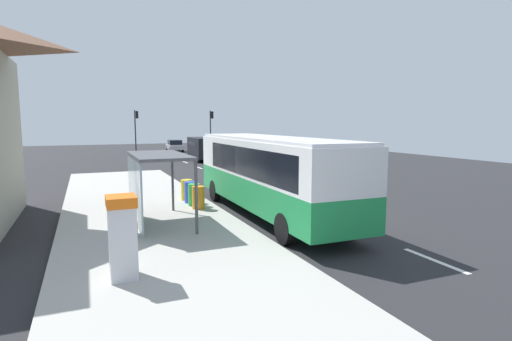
{
  "coord_description": "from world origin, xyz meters",
  "views": [
    {
      "loc": [
        -8.45,
        -13.86,
        3.78
      ],
      "look_at": [
        -1.0,
        3.64,
        1.5
      ],
      "focal_mm": 28.1,
      "sensor_mm": 36.0,
      "label": 1
    }
  ],
  "objects_px": {
    "bus": "(269,171)",
    "recycling_bin_blue": "(190,192)",
    "white_van": "(203,147)",
    "ticket_machine": "(123,236)",
    "recycling_bin_green": "(194,195)",
    "bus_shelter": "(150,171)",
    "recycling_bin_yellow": "(187,190)",
    "sedan_near": "(175,145)",
    "traffic_light_far_side": "(136,126)",
    "recycling_bin_orange": "(198,197)",
    "traffic_light_near_side": "(211,125)"
  },
  "relations": [
    {
      "from": "recycling_bin_green",
      "to": "recycling_bin_blue",
      "type": "xyz_separation_m",
      "value": [
        0.0,
        0.7,
        0.0
      ]
    },
    {
      "from": "ticket_machine",
      "to": "bus_shelter",
      "type": "distance_m",
      "value": 5.13
    },
    {
      "from": "traffic_light_near_side",
      "to": "traffic_light_far_side",
      "type": "bearing_deg",
      "value": 174.69
    },
    {
      "from": "ticket_machine",
      "to": "sedan_near",
      "type": "bearing_deg",
      "value": 76.84
    },
    {
      "from": "white_van",
      "to": "ticket_machine",
      "type": "height_order",
      "value": "white_van"
    },
    {
      "from": "white_van",
      "to": "recycling_bin_orange",
      "type": "relative_size",
      "value": 5.54
    },
    {
      "from": "recycling_bin_blue",
      "to": "traffic_light_near_side",
      "type": "height_order",
      "value": "traffic_light_near_side"
    },
    {
      "from": "sedan_near",
      "to": "recycling_bin_blue",
      "type": "xyz_separation_m",
      "value": [
        -6.5,
        -34.95,
        -0.14
      ]
    },
    {
      "from": "white_van",
      "to": "traffic_light_near_side",
      "type": "xyz_separation_m",
      "value": [
        3.3,
        7.91,
        2.09
      ]
    },
    {
      "from": "sedan_near",
      "to": "traffic_light_near_side",
      "type": "bearing_deg",
      "value": -62.05
    },
    {
      "from": "white_van",
      "to": "bus_shelter",
      "type": "relative_size",
      "value": 1.32
    },
    {
      "from": "sedan_near",
      "to": "recycling_bin_green",
      "type": "height_order",
      "value": "sedan_near"
    },
    {
      "from": "sedan_near",
      "to": "traffic_light_far_side",
      "type": "distance_m",
      "value": 7.97
    },
    {
      "from": "sedan_near",
      "to": "traffic_light_near_side",
      "type": "distance_m",
      "value": 7.32
    },
    {
      "from": "sedan_near",
      "to": "recycling_bin_blue",
      "type": "height_order",
      "value": "sedan_near"
    },
    {
      "from": "white_van",
      "to": "traffic_light_near_side",
      "type": "distance_m",
      "value": 8.83
    },
    {
      "from": "bus",
      "to": "recycling_bin_yellow",
      "type": "bearing_deg",
      "value": 123.56
    },
    {
      "from": "ticket_machine",
      "to": "recycling_bin_green",
      "type": "xyz_separation_m",
      "value": [
        3.57,
        7.4,
        -0.52
      ]
    },
    {
      "from": "white_van",
      "to": "traffic_light_far_side",
      "type": "height_order",
      "value": "traffic_light_far_side"
    },
    {
      "from": "white_van",
      "to": "ticket_machine",
      "type": "relative_size",
      "value": 2.71
    },
    {
      "from": "white_van",
      "to": "bus_shelter",
      "type": "xyz_separation_m",
      "value": [
        -8.61,
        -24.24,
        0.75
      ]
    },
    {
      "from": "recycling_bin_orange",
      "to": "sedan_near",
      "type": "bearing_deg",
      "value": 79.87
    },
    {
      "from": "traffic_light_near_side",
      "to": "sedan_near",
      "type": "bearing_deg",
      "value": 117.95
    },
    {
      "from": "sedan_near",
      "to": "ticket_machine",
      "type": "height_order",
      "value": "ticket_machine"
    },
    {
      "from": "ticket_machine",
      "to": "recycling_bin_yellow",
      "type": "xyz_separation_m",
      "value": [
        3.57,
        8.8,
        -0.52
      ]
    },
    {
      "from": "traffic_light_near_side",
      "to": "bus_shelter",
      "type": "relative_size",
      "value": 1.29
    },
    {
      "from": "white_van",
      "to": "bus_shelter",
      "type": "bearing_deg",
      "value": -109.56
    },
    {
      "from": "recycling_bin_green",
      "to": "traffic_light_far_side",
      "type": "height_order",
      "value": "traffic_light_far_side"
    },
    {
      "from": "bus_shelter",
      "to": "recycling_bin_yellow",
      "type": "bearing_deg",
      "value": 60.67
    },
    {
      "from": "recycling_bin_orange",
      "to": "recycling_bin_blue",
      "type": "relative_size",
      "value": 1.0
    },
    {
      "from": "recycling_bin_blue",
      "to": "recycling_bin_yellow",
      "type": "distance_m",
      "value": 0.7
    },
    {
      "from": "sedan_near",
      "to": "traffic_light_far_side",
      "type": "bearing_deg",
      "value": -135.89
    },
    {
      "from": "bus",
      "to": "recycling_bin_green",
      "type": "distance_m",
      "value": 3.62
    },
    {
      "from": "traffic_light_near_side",
      "to": "white_van",
      "type": "bearing_deg",
      "value": -112.62
    },
    {
      "from": "recycling_bin_green",
      "to": "recycling_bin_blue",
      "type": "height_order",
      "value": "same"
    },
    {
      "from": "ticket_machine",
      "to": "bus",
      "type": "bearing_deg",
      "value": 39.8
    },
    {
      "from": "bus",
      "to": "recycling_bin_blue",
      "type": "bearing_deg",
      "value": 129.2
    },
    {
      "from": "traffic_light_far_side",
      "to": "recycling_bin_green",
      "type": "bearing_deg",
      "value": -92.07
    },
    {
      "from": "bus_shelter",
      "to": "white_van",
      "type": "bearing_deg",
      "value": 70.44
    },
    {
      "from": "white_van",
      "to": "ticket_machine",
      "type": "xyz_separation_m",
      "value": [
        -9.97,
        -29.1,
        -0.17
      ]
    },
    {
      "from": "traffic_light_far_side",
      "to": "white_van",
      "type": "bearing_deg",
      "value": -58.68
    },
    {
      "from": "sedan_near",
      "to": "bus_shelter",
      "type": "bearing_deg",
      "value": -102.85
    },
    {
      "from": "recycling_bin_green",
      "to": "traffic_light_far_side",
      "type": "distance_m",
      "value": 30.56
    },
    {
      "from": "recycling_bin_green",
      "to": "traffic_light_near_side",
      "type": "bearing_deg",
      "value": 71.87
    },
    {
      "from": "recycling_bin_yellow",
      "to": "traffic_light_near_side",
      "type": "bearing_deg",
      "value": 71.03
    },
    {
      "from": "white_van",
      "to": "recycling_bin_green",
      "type": "height_order",
      "value": "white_van"
    },
    {
      "from": "bus",
      "to": "recycling_bin_yellow",
      "type": "relative_size",
      "value": 11.62
    },
    {
      "from": "sedan_near",
      "to": "bus_shelter",
      "type": "distance_m",
      "value": 39.19
    },
    {
      "from": "ticket_machine",
      "to": "bus_shelter",
      "type": "height_order",
      "value": "bus_shelter"
    },
    {
      "from": "white_van",
      "to": "bus",
      "type": "bearing_deg",
      "value": -99.24
    }
  ]
}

